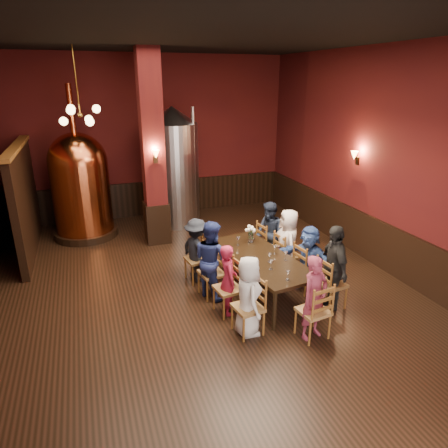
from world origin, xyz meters
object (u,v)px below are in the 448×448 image
object	(u,v)px
person_0	(248,296)
steel_vessel	(174,167)
rose_vase	(251,231)
dining_table	(260,259)
person_2	(211,259)
person_1	(228,280)
copper_kettle	(81,184)

from	to	relation	value
person_0	steel_vessel	world-z (taller)	steel_vessel
steel_vessel	rose_vase	distance (m)	3.80
dining_table	rose_vase	xyz separation A→B (m)	(0.09, 0.69, 0.30)
person_2	steel_vessel	distance (m)	4.26
dining_table	person_2	size ratio (longest dim) A/B	1.71
person_1	person_2	bearing A→B (deg)	14.79
dining_table	person_2	xyz separation A→B (m)	(-0.89, 0.21, 0.05)
person_1	rose_vase	xyz separation A→B (m)	(0.89, 1.13, 0.35)
dining_table	copper_kettle	distance (m)	5.21
person_0	copper_kettle	size ratio (longest dim) A/B	0.35
person_0	person_2	bearing A→B (deg)	13.48
person_0	dining_table	bearing A→B (deg)	-26.89
person_1	rose_vase	size ratio (longest dim) A/B	3.50
dining_table	copper_kettle	bearing A→B (deg)	118.15
dining_table	person_2	bearing A→B (deg)	158.78
steel_vessel	dining_table	bearing A→B (deg)	-82.26
person_0	copper_kettle	xyz separation A→B (m)	(-2.31, 5.29, 0.71)
person_0	person_2	world-z (taller)	person_2
person_2	rose_vase	world-z (taller)	person_2
steel_vessel	copper_kettle	bearing A→B (deg)	-175.67
person_1	steel_vessel	size ratio (longest dim) A/B	0.40
person_1	copper_kettle	size ratio (longest dim) A/B	0.34
copper_kettle	steel_vessel	size ratio (longest dim) A/B	1.18
steel_vessel	person_2	bearing A→B (deg)	-94.02
dining_table	steel_vessel	xyz separation A→B (m)	(-0.59, 4.37, 0.90)
person_0	steel_vessel	size ratio (longest dim) A/B	0.41
person_2	steel_vessel	world-z (taller)	steel_vessel
dining_table	copper_kettle	world-z (taller)	copper_kettle
person_2	copper_kettle	world-z (taller)	copper_kettle
person_1	copper_kettle	distance (m)	5.19
steel_vessel	rose_vase	size ratio (longest dim) A/B	8.84
person_2	steel_vessel	size ratio (longest dim) A/B	0.46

